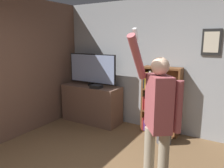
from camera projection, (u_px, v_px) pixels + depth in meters
wall_back at (159, 66)px, 4.46m from camera, size 6.43×0.09×2.70m
wall_side_brick at (28, 67)px, 4.40m from camera, size 0.06×4.43×2.70m
tv_ledge at (92, 104)px, 5.07m from camera, size 1.37×0.54×0.85m
television at (92, 69)px, 4.95m from camera, size 1.22×0.22×0.72m
game_console at (96, 87)px, 4.74m from camera, size 0.24×0.19×0.07m
bookshelf at (158, 101)px, 4.42m from camera, size 0.76×0.28×1.37m
person at (158, 115)px, 2.54m from camera, size 0.55×0.55×2.01m
waste_bin at (164, 133)px, 4.04m from camera, size 0.27×0.27×0.40m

